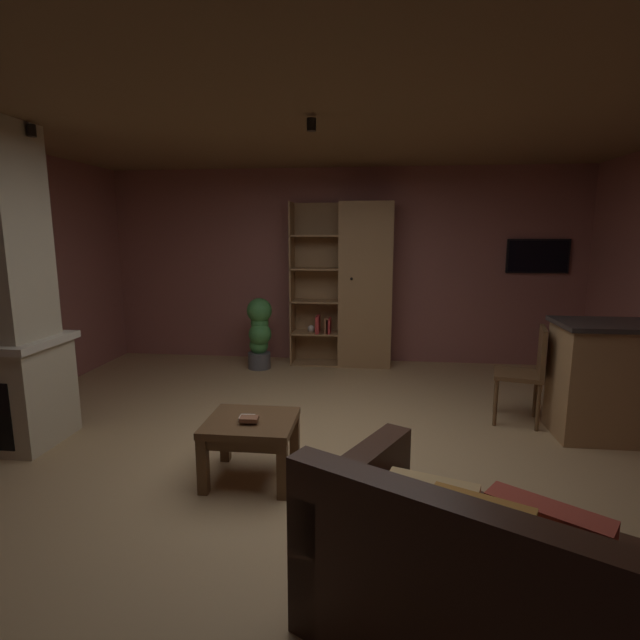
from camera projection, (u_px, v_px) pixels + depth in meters
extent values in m
cube|color=tan|center=(314.00, 461.00, 3.84)|extent=(6.40, 6.19, 0.02)
cube|color=#8E544C|center=(342.00, 266.00, 6.66)|extent=(6.52, 0.06, 2.62)
cube|color=brown|center=(313.00, 107.00, 3.37)|extent=(6.40, 6.19, 0.02)
cube|color=white|center=(315.00, 268.00, 6.68)|extent=(0.69, 0.01, 0.70)
cube|color=#BCAD8E|center=(5.00, 394.00, 4.11)|extent=(0.90, 0.66, 0.85)
cube|color=#997047|center=(365.00, 286.00, 6.39)|extent=(0.69, 0.38, 2.16)
cube|color=#997047|center=(317.00, 284.00, 6.64)|extent=(0.64, 0.02, 2.16)
cube|color=#997047|center=(292.00, 285.00, 6.50)|extent=(0.02, 0.38, 2.16)
sphere|color=black|center=(352.00, 279.00, 6.19)|extent=(0.04, 0.04, 0.04)
cube|color=#997047|center=(315.00, 362.00, 6.66)|extent=(0.64, 0.38, 0.02)
cube|color=#997047|center=(315.00, 332.00, 6.58)|extent=(0.64, 0.38, 0.02)
cube|color=#997047|center=(315.00, 301.00, 6.51)|extent=(0.64, 0.38, 0.02)
cube|color=#997047|center=(315.00, 269.00, 6.43)|extent=(0.64, 0.38, 0.02)
cube|color=#997047|center=(315.00, 236.00, 6.35)|extent=(0.64, 0.38, 0.02)
cube|color=#B22D2D|center=(318.00, 324.00, 6.50)|extent=(0.05, 0.23, 0.23)
cube|color=#B22D2D|center=(329.00, 326.00, 6.49)|extent=(0.05, 0.23, 0.20)
cube|color=brown|center=(327.00, 325.00, 6.49)|extent=(0.05, 0.23, 0.21)
sphere|color=beige|center=(311.00, 329.00, 6.58)|extent=(0.10, 0.10, 0.10)
cube|color=#382116|center=(494.00, 597.00, 2.10)|extent=(1.80, 1.56, 0.42)
cube|color=#382116|center=(470.00, 562.00, 1.70)|extent=(1.42, 0.84, 0.42)
cube|color=#382116|center=(357.00, 518.00, 2.47)|extent=(0.58, 0.91, 0.67)
cube|color=#AD3D2D|center=(545.00, 549.00, 1.94)|extent=(0.47, 0.39, 0.37)
cube|color=#C67F33|center=(478.00, 552.00, 1.85)|extent=(0.41, 0.30, 0.42)
cube|color=tan|center=(431.00, 513.00, 2.20)|extent=(0.43, 0.27, 0.31)
cube|color=brown|center=(251.00, 423.00, 3.48)|extent=(0.63, 0.58, 0.05)
cube|color=brown|center=(251.00, 431.00, 3.49)|extent=(0.57, 0.52, 0.08)
cube|color=brown|center=(203.00, 466.00, 3.31)|extent=(0.07, 0.07, 0.40)
cube|color=brown|center=(282.00, 471.00, 3.24)|extent=(0.07, 0.07, 0.40)
cube|color=brown|center=(225.00, 436.00, 3.79)|extent=(0.07, 0.07, 0.40)
cube|color=brown|center=(295.00, 439.00, 3.73)|extent=(0.07, 0.07, 0.40)
cube|color=beige|center=(247.00, 417.00, 3.48)|extent=(0.11, 0.09, 0.02)
cube|color=brown|center=(249.00, 419.00, 3.39)|extent=(0.13, 0.10, 0.03)
cube|color=brown|center=(518.00, 374.00, 4.54)|extent=(0.51, 0.51, 0.04)
cube|color=brown|center=(542.00, 351.00, 4.43)|extent=(0.13, 0.40, 0.44)
cylinder|color=brown|center=(496.00, 390.00, 4.81)|extent=(0.04, 0.04, 0.46)
cylinder|color=brown|center=(496.00, 402.00, 4.47)|extent=(0.04, 0.04, 0.46)
cylinder|color=brown|center=(535.00, 394.00, 4.68)|extent=(0.04, 0.04, 0.46)
cylinder|color=brown|center=(538.00, 407.00, 4.35)|extent=(0.04, 0.04, 0.46)
cylinder|color=#4C4C51|center=(259.00, 360.00, 6.40)|extent=(0.29, 0.29, 0.21)
sphere|color=#3D7F3D|center=(259.00, 345.00, 6.37)|extent=(0.25, 0.25, 0.25)
sphere|color=#3D7F3D|center=(260.00, 334.00, 6.30)|extent=(0.30, 0.30, 0.30)
sphere|color=#3D7F3D|center=(260.00, 323.00, 6.31)|extent=(0.23, 0.23, 0.23)
sphere|color=#3D7F3D|center=(259.00, 311.00, 6.28)|extent=(0.33, 0.33, 0.33)
cube|color=black|center=(538.00, 256.00, 6.29)|extent=(0.78, 0.05, 0.44)
cube|color=black|center=(538.00, 256.00, 6.27)|extent=(0.74, 0.01, 0.40)
cylinder|color=black|center=(31.00, 131.00, 3.76)|extent=(0.07, 0.07, 0.09)
cylinder|color=black|center=(312.00, 125.00, 3.55)|extent=(0.07, 0.07, 0.09)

